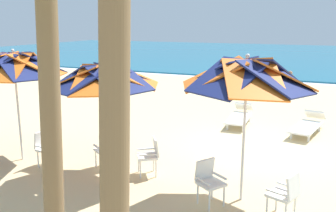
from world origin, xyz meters
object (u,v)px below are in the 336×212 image
object	(u,v)px
plastic_chair_1	(209,180)
plastic_chair_4	(46,146)
palm_tree_3	(47,69)
beachgoer_seated	(290,82)
beach_umbrella_1	(104,77)
plastic_chair_0	(286,193)
plastic_chair_3	(106,149)
beach_umbrella_2	(14,65)
plastic_chair_2	(150,154)
sun_lounger_0	(308,125)
sun_lounger_1	(240,116)
beach_umbrella_0	(247,75)

from	to	relation	value
plastic_chair_1	plastic_chair_4	world-z (taller)	same
palm_tree_3	beachgoer_seated	world-z (taller)	palm_tree_3
beach_umbrella_1	plastic_chair_0	bearing A→B (deg)	-5.10
plastic_chair_3	beach_umbrella_2	size ratio (longest dim) A/B	0.31
plastic_chair_2	beach_umbrella_2	bearing A→B (deg)	-172.13
plastic_chair_1	sun_lounger_0	size ratio (longest dim) A/B	0.39
beach_umbrella_2	palm_tree_3	world-z (taller)	palm_tree_3
sun_lounger_0	palm_tree_3	size ratio (longest dim) A/B	0.50
plastic_chair_0	sun_lounger_1	xyz separation A→B (m)	(-2.15, 5.85, -0.22)
plastic_chair_1	beachgoer_seated	xyz separation A→B (m)	(0.04, 13.98, -0.20)
plastic_chair_2	beachgoer_seated	bearing A→B (deg)	82.72
plastic_chair_1	plastic_chair_4	xyz separation A→B (m)	(-4.16, 0.24, 0.00)
plastic_chair_2	palm_tree_3	xyz separation A→B (m)	(-0.14, -2.94, 2.26)
sun_lounger_1	palm_tree_3	world-z (taller)	palm_tree_3
plastic_chair_0	sun_lounger_0	xyz separation A→B (m)	(0.04, 5.62, -0.22)
beach_umbrella_1	sun_lounger_0	distance (m)	6.88
plastic_chair_0	plastic_chair_3	world-z (taller)	same
beachgoer_seated	plastic_chair_2	bearing A→B (deg)	-97.28
plastic_chair_3	sun_lounger_0	bearing A→B (deg)	49.71
plastic_chair_0	plastic_chair_2	world-z (taller)	same
beach_umbrella_2	beachgoer_seated	xyz separation A→B (m)	(5.08, 13.66, -2.10)
beach_umbrella_0	beach_umbrella_2	bearing A→B (deg)	-178.96
beach_umbrella_2	beach_umbrella_1	bearing A→B (deg)	0.68
beach_umbrella_2	plastic_chair_4	xyz separation A→B (m)	(0.88, -0.09, -1.90)
beach_umbrella_0	plastic_chair_3	bearing A→B (deg)	175.40
beach_umbrella_1	palm_tree_3	world-z (taller)	palm_tree_3
plastic_chair_2	beach_umbrella_1	bearing A→B (deg)	-153.11
palm_tree_3	beach_umbrella_2	bearing A→B (deg)	142.76
plastic_chair_1	beach_umbrella_2	xyz separation A→B (m)	(-5.04, 0.32, 1.90)
sun_lounger_1	beachgoer_seated	distance (m)	8.17
beach_umbrella_1	plastic_chair_2	size ratio (longest dim) A/B	3.01
plastic_chair_3	beachgoer_seated	distance (m)	13.59
beach_umbrella_1	plastic_chair_4	xyz separation A→B (m)	(-1.65, -0.12, -1.76)
palm_tree_3	beachgoer_seated	bearing A→B (deg)	83.54
sun_lounger_1	beachgoer_seated	size ratio (longest dim) A/B	2.35
plastic_chair_0	beachgoer_seated	world-z (taller)	beachgoer_seated
beach_umbrella_2	sun_lounger_1	bearing A→B (deg)	52.28
plastic_chair_0	palm_tree_3	world-z (taller)	palm_tree_3
plastic_chair_0	palm_tree_3	size ratio (longest dim) A/B	0.19
beach_umbrella_2	palm_tree_3	distance (m)	4.10
beach_umbrella_2	plastic_chair_4	distance (m)	2.09
beach_umbrella_1	plastic_chair_3	world-z (taller)	beach_umbrella_1
plastic_chair_0	beach_umbrella_1	distance (m)	4.30
beachgoer_seated	palm_tree_3	bearing A→B (deg)	-96.46
plastic_chair_1	plastic_chair_4	distance (m)	4.16
plastic_chair_2	plastic_chair_3	xyz separation A→B (m)	(-1.10, -0.10, 0.00)
beach_umbrella_0	plastic_chair_2	distance (m)	2.96
beach_umbrella_0	beach_umbrella_2	xyz separation A→B (m)	(-5.57, -0.10, -0.07)
plastic_chair_3	beachgoer_seated	world-z (taller)	beachgoer_seated
plastic_chair_2	sun_lounger_0	xyz separation A→B (m)	(3.08, 4.83, -0.22)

